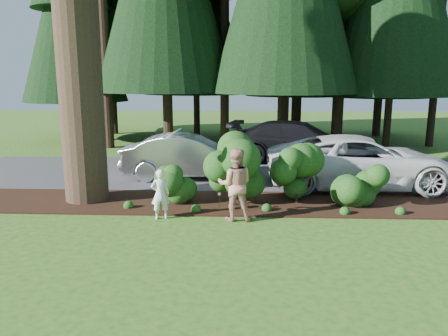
% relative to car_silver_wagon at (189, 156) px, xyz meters
% --- Properties ---
extents(ground, '(80.00, 80.00, 0.00)m').
position_rel_car_silver_wagon_xyz_m(ground, '(1.92, -6.45, -0.82)').
color(ground, '#295317').
rests_on(ground, ground).
extents(mulch_bed, '(16.00, 2.50, 0.05)m').
position_rel_car_silver_wagon_xyz_m(mulch_bed, '(1.92, -3.20, -0.80)').
color(mulch_bed, black).
rests_on(mulch_bed, ground).
extents(driveway, '(22.00, 6.00, 0.03)m').
position_rel_car_silver_wagon_xyz_m(driveway, '(1.92, 1.05, -0.81)').
color(driveway, '#38383A').
rests_on(driveway, ground).
extents(shrub_row, '(6.53, 1.60, 1.61)m').
position_rel_car_silver_wagon_xyz_m(shrub_row, '(2.69, -3.32, -0.01)').
color(shrub_row, '#164114').
rests_on(shrub_row, ground).
extents(lily_cluster, '(0.69, 0.09, 0.57)m').
position_rel_car_silver_wagon_xyz_m(lily_cluster, '(1.62, -4.05, -0.33)').
color(lily_cluster, '#164114').
rests_on(lily_cluster, ground).
extents(car_silver_wagon, '(4.87, 1.88, 1.58)m').
position_rel_car_silver_wagon_xyz_m(car_silver_wagon, '(0.00, 0.00, 0.00)').
color(car_silver_wagon, '#B1B1B6').
rests_on(car_silver_wagon, driveway).
extents(car_white_suv, '(6.19, 2.89, 1.71)m').
position_rel_car_silver_wagon_xyz_m(car_white_suv, '(5.84, -1.11, 0.07)').
color(car_white_suv, silver).
rests_on(car_white_suv, driveway).
extents(car_dark_suv, '(6.36, 3.50, 1.75)m').
position_rel_car_silver_wagon_xyz_m(car_dark_suv, '(4.34, 3.35, 0.08)').
color(car_dark_suv, black).
rests_on(car_dark_suv, driveway).
extents(child, '(0.55, 0.44, 1.31)m').
position_rel_car_silver_wagon_xyz_m(child, '(-0.17, -4.65, -0.16)').
color(child, white).
rests_on(child, ground).
extents(adult, '(0.91, 0.71, 1.87)m').
position_rel_car_silver_wagon_xyz_m(adult, '(1.76, -4.65, 0.11)').
color(adult, '#B63A18').
rests_on(adult, ground).
extents(frisbee, '(0.49, 0.54, 0.30)m').
position_rel_car_silver_wagon_xyz_m(frisbee, '(0.15, -4.48, 1.38)').
color(frisbee, teal).
rests_on(frisbee, ground).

